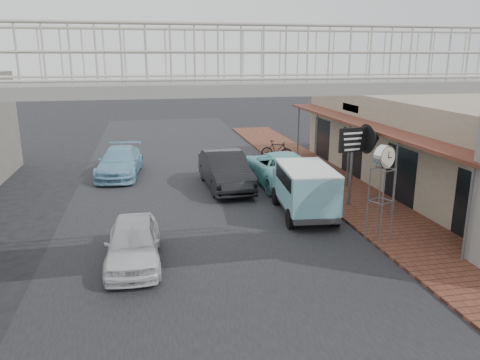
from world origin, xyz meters
name	(u,v)px	position (x,y,z in m)	size (l,w,h in m)	color
ground	(210,242)	(0.00, 0.00, 0.00)	(120.00, 120.00, 0.00)	black
road_strip	(210,242)	(0.00, 0.00, 0.01)	(10.00, 60.00, 0.01)	black
sidewalk	(358,201)	(6.50, 3.00, 0.05)	(3.00, 40.00, 0.10)	brown
shophouse_row	(446,145)	(10.97, 4.00, 2.01)	(7.20, 18.00, 4.00)	gray
footbridge	(232,177)	(0.00, -4.00, 3.18)	(16.40, 2.40, 6.34)	gray
white_hatchback	(133,243)	(-2.34, -1.14, 0.64)	(1.50, 3.74, 1.27)	white
dark_sedan	(225,170)	(1.56, 6.12, 0.81)	(1.71, 4.90, 1.62)	black
angkot_curb	(280,167)	(4.20, 6.50, 0.75)	(2.50, 5.41, 1.50)	#7AD3D4
angkot_far	(120,162)	(-3.16, 9.33, 0.69)	(1.92, 4.73, 1.37)	#77AECE
angkot_van	(305,184)	(3.79, 1.86, 1.21)	(2.09, 4.03, 1.91)	black
motorcycle_near	(314,177)	(5.30, 4.96, 0.61)	(0.68, 1.96, 1.03)	black
motorcycle_far	(277,150)	(5.30, 10.86, 0.64)	(0.51, 1.81, 1.09)	black
street_clock	(384,162)	(5.30, -1.01, 2.62)	(0.78, 0.76, 3.03)	#59595B
arrow_sign	(371,140)	(6.61, 2.51, 2.65)	(1.88, 1.22, 3.16)	#59595B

